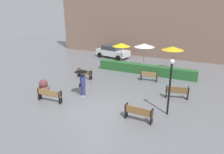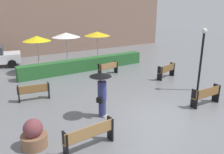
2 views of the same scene
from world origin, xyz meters
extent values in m
plane|color=slate|center=(0.00, 0.00, 0.00)|extent=(60.00, 60.00, 0.00)
cube|color=brown|center=(4.48, 3.91, 0.47)|extent=(1.62, 0.59, 0.04)
cube|color=brown|center=(4.51, 3.77, 0.70)|extent=(1.58, 0.39, 0.42)
cube|color=black|center=(3.76, 3.73, 0.46)|extent=(0.13, 0.35, 0.91)
cube|color=black|center=(5.21, 4.06, 0.46)|extent=(0.13, 0.35, 0.91)
cube|color=#9E7242|center=(-3.38, -0.43, 0.46)|extent=(1.87, 0.35, 0.04)
cube|color=#9E7242|center=(-3.37, -0.56, 0.69)|extent=(1.86, 0.16, 0.41)
cube|color=black|center=(-4.25, -0.51, 0.45)|extent=(0.08, 0.33, 0.90)
cube|color=black|center=(-2.51, -0.39, 0.45)|extent=(0.08, 0.33, 0.90)
cube|color=olive|center=(-3.88, 4.81, 0.43)|extent=(1.59, 0.51, 0.04)
cube|color=olive|center=(-3.90, 4.68, 0.64)|extent=(1.56, 0.32, 0.38)
cube|color=black|center=(-4.60, 4.92, 0.42)|extent=(0.12, 0.34, 0.83)
cube|color=black|center=(-3.16, 4.66, 0.42)|extent=(0.12, 0.34, 0.83)
cube|color=olive|center=(3.00, -0.23, 0.46)|extent=(1.68, 0.34, 0.04)
cube|color=olive|center=(2.99, -0.38, 0.70)|extent=(1.67, 0.11, 0.43)
cube|color=black|center=(2.22, -0.21, 0.46)|extent=(0.07, 0.37, 0.91)
cube|color=black|center=(3.77, -0.28, 0.46)|extent=(0.07, 0.37, 0.91)
cube|color=#9E7242|center=(1.64, 6.67, 0.43)|extent=(1.54, 0.39, 0.04)
cube|color=#9E7242|center=(1.66, 6.51, 0.65)|extent=(1.52, 0.16, 0.39)
cube|color=black|center=(0.95, 6.59, 0.42)|extent=(0.09, 0.37, 0.84)
cube|color=black|center=(2.34, 6.70, 0.42)|extent=(0.09, 0.37, 0.84)
cylinder|color=navy|center=(-1.83, 1.37, 0.38)|extent=(0.32, 0.32, 0.77)
cube|color=#B2A599|center=(-1.81, 1.32, 0.04)|extent=(0.37, 0.40, 0.08)
cylinder|color=navy|center=(-1.83, 1.37, 1.18)|extent=(0.38, 0.38, 0.83)
sphere|color=tan|center=(-1.83, 1.37, 1.70)|extent=(0.21, 0.21, 0.21)
cube|color=black|center=(-2.02, 1.26, 0.82)|extent=(0.21, 0.30, 0.22)
cylinder|color=black|center=(-1.92, 1.33, 1.48)|extent=(0.02, 0.02, 0.90)
cone|color=black|center=(-1.92, 1.33, 1.93)|extent=(0.93, 0.93, 0.16)
cylinder|color=brown|center=(-4.93, 0.64, 0.23)|extent=(0.88, 0.88, 0.46)
sphere|color=brown|center=(-4.93, 0.64, 0.70)|extent=(0.66, 0.66, 0.66)
cylinder|color=black|center=(4.35, 1.24, 1.61)|extent=(0.12, 0.12, 3.23)
sphere|color=white|center=(4.35, 1.24, 3.35)|extent=(0.28, 0.28, 0.28)
cylinder|color=silver|center=(-2.29, 9.56, 1.22)|extent=(0.06, 0.06, 2.45)
cone|color=yellow|center=(-2.29, 9.56, 2.45)|extent=(1.89, 1.89, 0.35)
cylinder|color=silver|center=(0.04, 10.08, 1.24)|extent=(0.06, 0.06, 2.48)
cone|color=white|center=(0.04, 10.08, 2.48)|extent=(2.12, 2.12, 0.35)
cylinder|color=silver|center=(2.85, 10.35, 1.18)|extent=(0.06, 0.06, 2.36)
cone|color=yellow|center=(2.85, 10.35, 2.36)|extent=(2.14, 2.14, 0.35)
cube|color=#28602D|center=(0.76, 8.40, 0.45)|extent=(9.61, 0.70, 0.91)
cylinder|color=black|center=(-3.40, 13.72, 0.32)|extent=(0.67, 0.33, 0.64)
cylinder|color=black|center=(-3.71, 11.99, 0.32)|extent=(0.67, 0.33, 0.64)
camera|label=1|loc=(6.20, -10.52, 6.35)|focal=33.45mm
camera|label=2|loc=(-6.33, -6.58, 4.68)|focal=36.95mm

